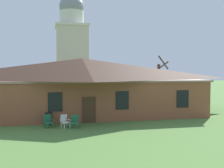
{
  "coord_description": "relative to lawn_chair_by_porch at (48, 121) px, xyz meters",
  "views": [
    {
      "loc": [
        -3.04,
        -6.24,
        4.19
      ],
      "look_at": [
        0.44,
        9.18,
        3.42
      ],
      "focal_mm": 43.7,
      "sensor_mm": 36.0,
      "label": 1
    }
  ],
  "objects": [
    {
      "name": "brick_building",
      "position": [
        3.27,
        6.12,
        2.26
      ],
      "size": [
        22.57,
        10.4,
        5.42
      ],
      "color": "brown",
      "rests_on": "ground"
    },
    {
      "name": "trash_bin",
      "position": [
        0.04,
        0.82,
        -0.0
      ],
      "size": [
        0.56,
        0.56,
        0.98
      ],
      "color": "#335638",
      "rests_on": "ground"
    },
    {
      "name": "bare_tree_beside_building",
      "position": [
        12.83,
        9.72,
        2.36
      ],
      "size": [
        1.64,
        2.18,
        5.96
      ],
      "color": "brown",
      "rests_on": "ground"
    },
    {
      "name": "dome_tower",
      "position": [
        3.6,
        23.39,
        7.26
      ],
      "size": [
        5.18,
        5.18,
        17.15
      ],
      "color": "beige",
      "rests_on": "ground"
    },
    {
      "name": "lawn_chair_near_door",
      "position": [
        1.22,
        -0.26,
        0.0
      ],
      "size": [
        0.8,
        0.84,
        0.96
      ],
      "color": "white",
      "rests_on": "ground"
    },
    {
      "name": "lawn_chair_left_end",
      "position": [
        1.93,
        -0.55,
        0.0
      ],
      "size": [
        0.74,
        0.79,
        0.96
      ],
      "color": "#28704C",
      "rests_on": "ground"
    },
    {
      "name": "lawn_chair_by_porch",
      "position": [
        0.0,
        0.0,
        0.0
      ],
      "size": [
        0.81,
        0.85,
        0.96
      ],
      "color": "#28704C",
      "rests_on": "ground"
    }
  ]
}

